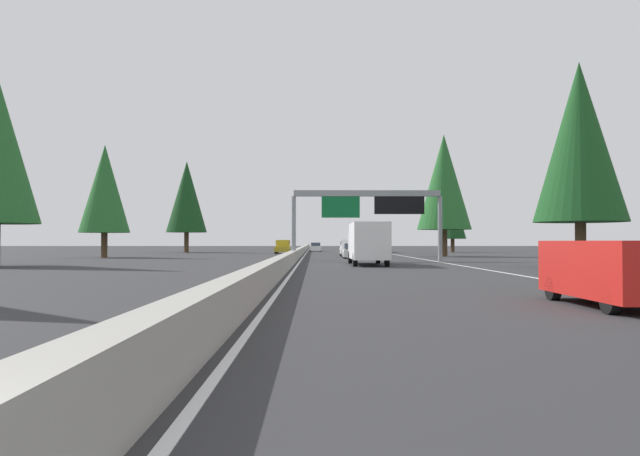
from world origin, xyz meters
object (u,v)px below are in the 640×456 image
Objects in this scene: minivan_mid_left at (612,269)px; conifer_right_near at (580,142)px; sedan_mid_center at (352,251)px; pickup_mid_right at (349,248)px; box_truck_distant_b at (368,242)px; conifer_left_far at (187,197)px; oncoming_near at (283,247)px; conifer_right_mid at (444,182)px; sign_gantry_overhead at (369,205)px; bus_far_right at (366,241)px; sedan_far_left at (316,247)px; conifer_right_far at (452,215)px; conifer_left_mid at (105,189)px.

conifer_right_near is at bearing -21.79° from minivan_mid_left.
sedan_mid_center is (44.95, 3.94, -0.27)m from minivan_mid_left.
minivan_mid_left is 26.10m from conifer_right_near.
box_truck_distant_b is at bearing 179.63° from pickup_mid_right.
conifer_right_near is 64.76m from conifer_left_far.
conifer_right_mid is at bearing 47.32° from oncoming_near.
sign_gantry_overhead is 19.08m from conifer_right_mid.
box_truck_distant_b is 15.34m from conifer_right_near.
sedan_mid_center is 0.33× the size of conifer_right_near.
minivan_mid_left is at bearing 179.92° from bus_far_right.
conifer_right_mid is (16.06, -9.71, 3.48)m from sign_gantry_overhead.
box_truck_distant_b reaches higher than sedan_mid_center.
oncoming_near is at bearing -117.59° from conifer_left_far.
bus_far_right is at bearing -9.30° from pickup_mid_right.
box_truck_distant_b is (27.75, 3.89, 0.66)m from minivan_mid_left.
conifer_right_far is (-7.25, -21.00, 5.02)m from sedan_far_left.
sedan_far_left is at bearing 15.10° from conifer_right_near.
conifer_right_near is (-12.57, -12.39, 3.29)m from sign_gantry_overhead.
conifer_left_mid is at bearing 83.35° from sedan_mid_center.
conifer_left_far is (7.79, 14.91, 7.46)m from oncoming_near.
minivan_mid_left is 54.18m from pickup_mid_right.
conifer_right_far is 52.63m from conifer_left_mid.
minivan_mid_left is at bearing 158.21° from conifer_right_near.
minivan_mid_left is at bearing 9.87° from oncoming_near.
bus_far_right is 27.11m from conifer_right_mid.
sedan_far_left is at bearing 5.09° from sign_gantry_overhead.
bus_far_right is at bearing -7.10° from sedan_mid_center.
minivan_mid_left is 56.53m from conifer_left_mid.
conifer_right_near reaches higher than pickup_mid_right.
box_truck_distant_b is at bearing 11.12° from oncoming_near.
box_truck_distant_b is 32.95m from conifer_left_mid.
conifer_left_far is at bearing 35.70° from sedan_mid_center.
sign_gantry_overhead is 45.64m from conifer_right_far.
sedan_far_left is at bearing -30.09° from conifer_left_mid.
conifer_right_near is at bearing -122.45° from conifer_left_mid.
sign_gantry_overhead is at bearing 15.08° from oncoming_near.
minivan_mid_left is 0.53× the size of conifer_right_far.
sign_gantry_overhead is 1.49× the size of box_truck_distant_b.
conifer_right_mid is (24.20, -10.54, 6.61)m from box_truck_distant_b.
bus_far_right is 2.05× the size of oncoming_near.
oncoming_near is 0.42× the size of conifer_right_near.
conifer_right_far is at bearing -9.78° from minivan_mid_left.
sign_gantry_overhead is at bearing 4.88° from minivan_mid_left.
conifer_right_mid reaches higher than sign_gantry_overhead.
conifer_left_mid reaches higher than oncoming_near.
sign_gantry_overhead is at bearing -174.48° from sedan_mid_center.
conifer_right_mid is at bearing -56.54° from sedan_mid_center.
sedan_mid_center is 0.47× the size of conifer_right_far.
conifer_right_near is 0.98× the size of conifer_right_mid.
sign_gantry_overhead is 2.54× the size of minivan_mid_left.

